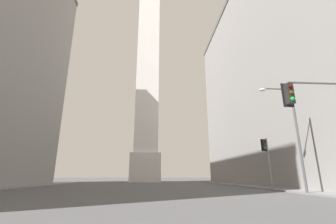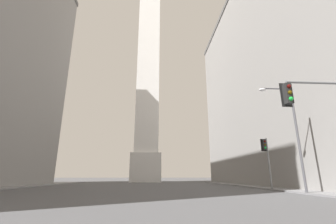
{
  "view_description": "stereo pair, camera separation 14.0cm",
  "coord_description": "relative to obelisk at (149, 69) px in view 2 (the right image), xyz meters",
  "views": [
    {
      "loc": [
        1.63,
        -1.09,
        1.43
      ],
      "look_at": [
        3.88,
        31.83,
        10.84
      ],
      "focal_mm": 24.0,
      "sensor_mm": 36.0,
      "label": 1
    },
    {
      "loc": [
        1.77,
        -1.1,
        1.43
      ],
      "look_at": [
        3.88,
        31.83,
        10.84
      ],
      "focal_mm": 24.0,
      "sensor_mm": 36.0,
      "label": 2
    }
  ],
  "objects": [
    {
      "name": "obelisk",
      "position": [
        0.0,
        0.0,
        0.0
      ],
      "size": [
        7.26,
        7.26,
        63.12
      ],
      "color": "silver",
      "rests_on": "ground_plane"
    },
    {
      "name": "sidewalk_right",
      "position": [
        16.37,
        -35.43,
        -29.89
      ],
      "size": [
        5.0,
        66.43,
        0.15
      ],
      "primitive_type": "cube",
      "color": "slate",
      "rests_on": "ground_plane"
    },
    {
      "name": "traffic_light_mid_right",
      "position": [
        13.94,
        -32.74,
        -26.41
      ],
      "size": [
        0.78,
        0.5,
        5.39
      ],
      "color": "slate",
      "rests_on": "ground_plane"
    },
    {
      "name": "building_right",
      "position": [
        30.82,
        -24.6,
        -11.77
      ],
      "size": [
        29.29,
        52.3,
        36.37
      ],
      "color": "gray",
      "rests_on": "ground_plane"
    },
    {
      "name": "street_lamp",
      "position": [
        13.55,
        -38.32,
        -24.44
      ],
      "size": [
        3.03,
        0.36,
        9.12
      ],
      "color": "#4C4C51",
      "rests_on": "ground_plane"
    }
  ]
}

